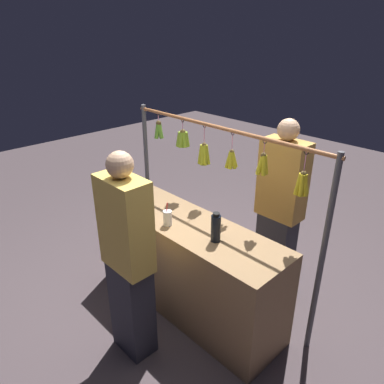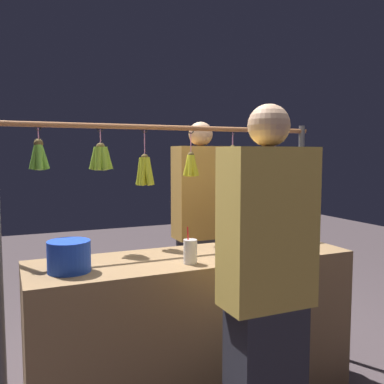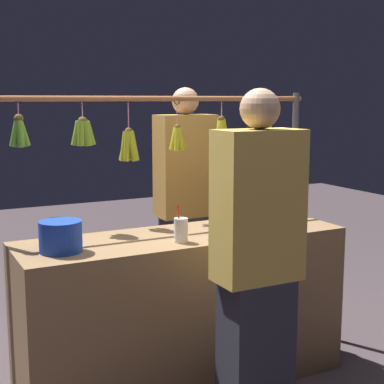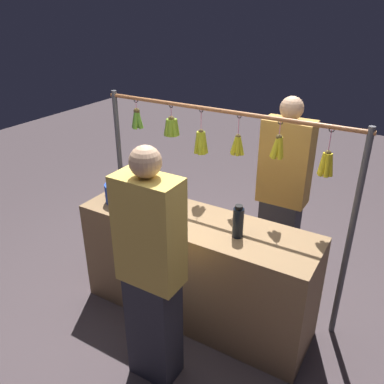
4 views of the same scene
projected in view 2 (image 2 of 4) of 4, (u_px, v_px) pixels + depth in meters
The scene contains 7 objects.
market_counter at pixel (194, 330), 2.49m from camera, with size 1.87×0.56×0.88m, color olive.
display_rack at pixel (168, 193), 2.75m from camera, with size 2.13×0.14×1.68m.
water_bottle at pixel (251, 233), 2.55m from camera, with size 0.08×0.08×0.24m.
blue_bucket at pixel (69, 256), 2.11m from camera, with size 0.21×0.21×0.16m, color blue.
drink_cup at pixel (190, 251), 2.27m from camera, with size 0.07×0.07×0.20m.
vendor_person at pixel (200, 234), 3.32m from camera, with size 0.41×0.22×1.72m.
customer_person at pixel (266, 298), 1.88m from camera, with size 0.40×0.22×1.68m.
Camera 2 is at (0.98, 2.20, 1.47)m, focal length 39.72 mm.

